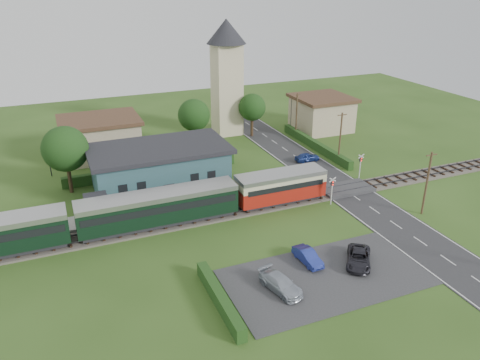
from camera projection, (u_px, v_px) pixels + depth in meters
name	position (u px, v px, depth m)	size (l,w,h in m)	color
ground	(278.00, 213.00, 50.15)	(120.00, 120.00, 0.00)	#2D4C19
railway_track	(269.00, 204.00, 51.79)	(76.00, 3.20, 0.49)	#4C443D
road	(356.00, 197.00, 53.63)	(6.00, 70.00, 0.05)	#28282B
car_park	(326.00, 277.00, 39.45)	(17.00, 9.00, 0.08)	#333335
crossing_deck	(346.00, 189.00, 55.25)	(6.20, 3.40, 0.45)	#333335
platform	(174.00, 207.00, 50.96)	(30.00, 3.00, 0.45)	gray
equipment_hut	(97.00, 207.00, 47.55)	(2.30, 2.30, 2.55)	beige
station_building	(160.00, 168.00, 54.87)	(16.00, 9.00, 5.30)	#345D68
train	(127.00, 213.00, 45.54)	(43.20, 2.90, 3.40)	#232328
church_tower	(227.00, 69.00, 71.48)	(6.00, 6.00, 17.60)	beige
house_west	(101.00, 137.00, 64.93)	(10.80, 8.80, 5.50)	tan
house_east	(322.00, 113.00, 76.33)	(8.80, 8.80, 5.50)	tan
hedge_carpark	(220.00, 299.00, 35.90)	(0.80, 9.00, 1.20)	#193814
hedge_roadside	(315.00, 145.00, 68.41)	(0.80, 18.00, 1.20)	#193814
hedge_station	(153.00, 170.00, 59.50)	(22.00, 0.80, 1.30)	#193814
tree_a	(65.00, 149.00, 52.83)	(5.20, 5.20, 8.00)	#332316
tree_b	(194.00, 115.00, 66.89)	(4.60, 4.60, 7.34)	#332316
tree_c	(252.00, 107.00, 72.23)	(4.20, 4.20, 6.78)	#332316
utility_pole_b	(427.00, 183.00, 48.58)	(1.40, 0.22, 7.00)	#473321
utility_pole_c	(340.00, 137.00, 62.12)	(1.40, 0.22, 7.00)	#473321
utility_pole_d	(297.00, 115.00, 72.27)	(1.40, 0.22, 7.00)	#473321
crossing_signal_near	(332.00, 187.00, 51.18)	(0.84, 0.28, 3.28)	silver
crossing_signal_far	(361.00, 163.00, 57.76)	(0.84, 0.28, 3.28)	silver
streetlamp_west	(48.00, 154.00, 58.15)	(0.30, 0.30, 5.15)	#3F3F47
streetlamp_east	(291.00, 109.00, 77.37)	(0.30, 0.30, 5.15)	#3F3F47
car_on_road	(307.00, 157.00, 63.78)	(1.37, 3.41, 1.16)	navy
car_park_blue	(308.00, 256.00, 41.20)	(1.24, 3.55, 1.17)	navy
car_park_silver	(281.00, 284.00, 37.52)	(1.73, 4.26, 1.24)	#A7AFBB
car_park_dark	(359.00, 258.00, 40.94)	(1.99, 4.32, 1.20)	#232229
pedestrian_near	(249.00, 185.00, 53.76)	(0.60, 0.39, 1.65)	gray
pedestrian_far	(114.00, 211.00, 47.78)	(0.78, 0.61, 1.61)	gray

